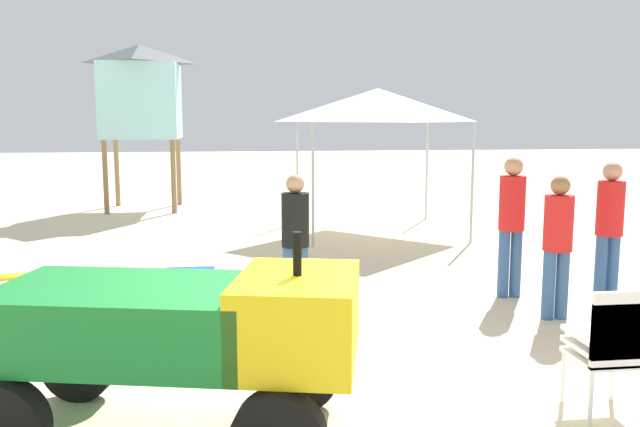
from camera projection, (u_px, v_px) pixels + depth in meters
name	position (u px, v px, depth m)	size (l,w,h in m)	color
ground	(295.00, 405.00, 5.31)	(80.00, 80.00, 0.00)	beige
utility_cart	(183.00, 331.00, 4.68)	(2.75, 1.78, 1.50)	#197A2D
stacked_plastic_chairs	(612.00, 341.00, 5.00)	(0.48, 0.48, 1.02)	white
lifeguard_near_left	(609.00, 222.00, 8.12)	(0.32, 0.32, 1.73)	#33598C
lifeguard_near_center	(512.00, 217.00, 8.36)	(0.32, 0.32, 1.78)	#33598C
lifeguard_near_right	(295.00, 234.00, 7.71)	(0.32, 0.32, 1.62)	#33598C
lifeguard_far_right	(558.00, 238.00, 7.45)	(0.32, 0.32, 1.63)	#33598C
popup_canopy	(378.00, 105.00, 13.04)	(2.94, 2.94, 2.82)	#B2B2B7
lifeguard_tower	(141.00, 91.00, 16.19)	(1.98, 1.98, 4.00)	olive
cooler_box	(190.00, 288.00, 8.09)	(0.58, 0.40, 0.44)	blue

